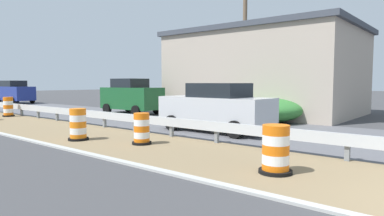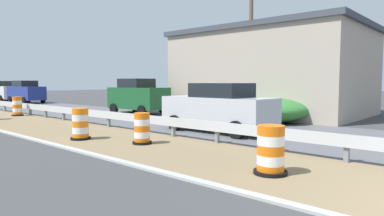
# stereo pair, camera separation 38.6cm
# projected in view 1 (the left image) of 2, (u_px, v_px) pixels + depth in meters

# --- Properties ---
(traffic_barrel_nearest) EXTENTS (0.73, 0.73, 1.07)m
(traffic_barrel_nearest) POSITION_uv_depth(u_px,v_px,m) (276.00, 152.00, 7.36)
(traffic_barrel_nearest) COLOR orange
(traffic_barrel_nearest) RESTS_ON ground
(traffic_barrel_close) EXTENTS (0.63, 0.63, 1.01)m
(traffic_barrel_close) POSITION_uv_depth(u_px,v_px,m) (142.00, 130.00, 10.84)
(traffic_barrel_close) COLOR orange
(traffic_barrel_close) RESTS_ON ground
(traffic_barrel_mid) EXTENTS (0.69, 0.69, 1.10)m
(traffic_barrel_mid) POSITION_uv_depth(u_px,v_px,m) (78.00, 126.00, 11.60)
(traffic_barrel_mid) COLOR orange
(traffic_barrel_mid) RESTS_ON ground
(traffic_barrel_farther) EXTENTS (0.65, 0.65, 1.14)m
(traffic_barrel_farther) POSITION_uv_depth(u_px,v_px,m) (8.00, 108.00, 19.63)
(traffic_barrel_farther) COLOR orange
(traffic_barrel_farther) RESTS_ON ground
(car_lead_near_lane) EXTENTS (2.10, 4.67, 1.96)m
(car_lead_near_lane) POSITION_uv_depth(u_px,v_px,m) (216.00, 107.00, 13.57)
(car_lead_near_lane) COLOR silver
(car_lead_near_lane) RESTS_ON ground
(car_trailing_near_lane) EXTENTS (2.14, 4.10, 2.23)m
(car_trailing_near_lane) POSITION_uv_depth(u_px,v_px,m) (132.00, 96.00, 21.34)
(car_trailing_near_lane) COLOR #195128
(car_trailing_near_lane) RESTS_ON ground
(car_distant_a) EXTENTS (2.05, 4.71, 2.16)m
(car_distant_a) POSITION_uv_depth(u_px,v_px,m) (15.00, 92.00, 31.87)
(car_distant_a) COLOR navy
(car_distant_a) RESTS_ON ground
(roadside_shop_near) EXTENTS (8.31, 11.25, 5.25)m
(roadside_shop_near) POSITION_uv_depth(u_px,v_px,m) (265.00, 72.00, 21.63)
(roadside_shop_near) COLOR #AD9E8E
(roadside_shop_near) RESTS_ON ground
(utility_pole_near) EXTENTS (0.24, 1.80, 8.42)m
(utility_pole_near) POSITION_uv_depth(u_px,v_px,m) (245.00, 41.00, 19.30)
(utility_pole_near) COLOR brown
(utility_pole_near) RESTS_ON ground
(bush_roadside) EXTENTS (3.52, 3.52, 1.22)m
(bush_roadside) POSITION_uv_depth(u_px,v_px,m) (267.00, 110.00, 16.94)
(bush_roadside) COLOR #337533
(bush_roadside) RESTS_ON ground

